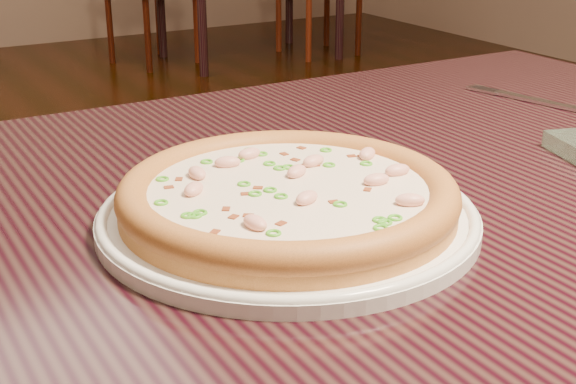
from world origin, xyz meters
TOP-DOWN VIEW (x-y plane):
  - hero_table at (0.05, -0.34)m, footprint 1.20×0.80m
  - plate at (-0.07, -0.39)m, footprint 0.33×0.33m
  - pizza at (-0.07, -0.39)m, footprint 0.29×0.29m
  - fork at (0.42, -0.20)m, footprint 0.05×0.17m

SIDE VIEW (x-z plane):
  - hero_table at x=0.05m, z-range 0.28..1.03m
  - fork at x=0.42m, z-range 0.75..0.75m
  - plate at x=-0.07m, z-range 0.75..0.77m
  - pizza at x=-0.07m, z-range 0.76..0.79m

